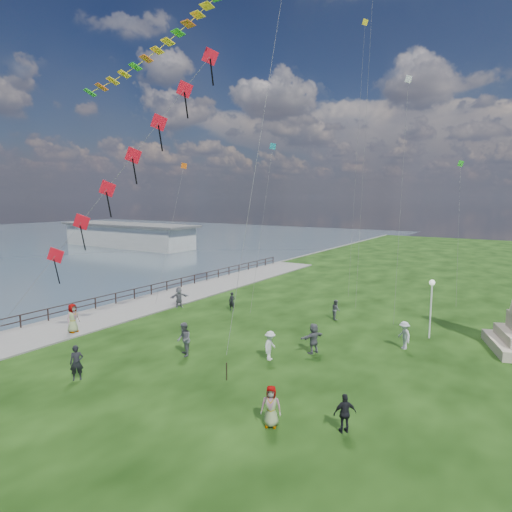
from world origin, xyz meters
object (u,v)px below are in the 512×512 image
Objects in this scene: pier_pavilion at (128,235)px; person_2 at (270,346)px; person_10 at (73,319)px; person_7 at (336,310)px; person_4 at (271,406)px; person_5 at (179,297)px; lamppost at (431,296)px; person_6 at (232,301)px; person_1 at (184,339)px; person_0 at (77,363)px; person_11 at (314,338)px; person_8 at (404,335)px; person_3 at (345,413)px.

pier_pavilion reaches higher than person_2.
person_7 is at bearing -52.25° from person_10.
person_5 is (-15.73, 11.70, 0.02)m from person_4.
lamppost is 2.55× the size of person_6.
person_1 is at bearing -37.84° from pier_pavilion.
person_5 reaches higher than person_6.
person_0 is at bearing 123.35° from person_7.
person_11 is (14.89, 5.34, -0.07)m from person_10.
person_2 is at bearing 97.82° from person_4.
person_2 is at bearing -45.17° from person_6.
person_2 is (52.93, -35.55, -1.02)m from pier_pavilion.
person_4 is 0.94× the size of person_11.
person_4 is 17.16m from person_10.
person_6 is 0.84× the size of person_11.
person_8 is at bearing -8.64° from person_6.
person_1 is 8.96m from person_10.
person_8 reaches higher than person_7.
pier_pavilion is 15.70× the size of person_10.
person_6 is 11.70m from person_10.
person_0 is 1.05× the size of person_4.
lamppost is 2.28× the size of person_8.
person_10 is at bearing -132.68° from person_1.
person_6 is at bearing -33.09° from person_10.
lamppost is at bearing 117.86° from person_8.
person_1 is 1.26× the size of person_3.
person_0 is 14.74m from person_6.
person_3 is at bearing 168.48° from person_7.
person_1 is (-11.09, -10.82, -1.77)m from lamppost.
person_5 is at bearing 175.62° from person_1.
person_10 is (39.60, -38.63, -0.88)m from pier_pavilion.
lamppost is 7.01m from person_7.
person_2 is at bearing 144.96° from person_7.
person_2 is 2.75m from person_11.
person_0 reaches higher than person_8.
person_11 reaches higher than person_7.
pier_pavilion is 19.42× the size of person_3.
pier_pavilion reaches higher than person_0.
person_4 is at bearing -101.88° from lamppost.
person_8 is 21.09m from person_10.
person_0 is at bearing -42.88° from pier_pavilion.
person_1 is 1.17× the size of person_4.
person_5 is 1.02× the size of person_8.
person_8 is at bearing 55.99° from person_4.
person_8 is (17.92, 0.05, -0.01)m from person_5.
person_11 is at bearing -75.76° from person_10.
person_1 is at bearing 131.20° from person_4.
person_3 is 21.14m from person_5.
pier_pavilion is at bearing 120.31° from person_4.
person_2 is at bearing -86.53° from person_5.
person_8 is (-0.88, -2.88, -1.91)m from lamppost.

